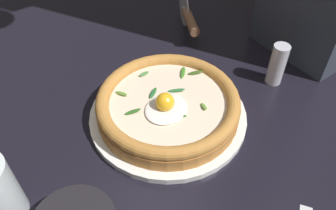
# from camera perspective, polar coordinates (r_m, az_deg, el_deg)

# --- Properties ---
(ground_plane) EXTENTS (2.40, 2.40, 0.03)m
(ground_plane) POSITION_cam_1_polar(r_m,az_deg,el_deg) (0.61, 1.05, -6.30)
(ground_plane) COLOR black
(ground_plane) RESTS_ON ground
(pizza_plate) EXTENTS (0.28, 0.28, 0.01)m
(pizza_plate) POSITION_cam_1_polar(r_m,az_deg,el_deg) (0.63, -0.00, -1.67)
(pizza_plate) COLOR white
(pizza_plate) RESTS_ON ground
(pizza) EXTENTS (0.25, 0.25, 0.06)m
(pizza) POSITION_cam_1_polar(r_m,az_deg,el_deg) (0.61, -0.01, 0.12)
(pizza) COLOR #C07A37
(pizza) RESTS_ON pizza_plate
(pizza_cutter) EXTENTS (0.12, 0.12, 0.09)m
(pizza_cutter) POSITION_cam_1_polar(r_m,az_deg,el_deg) (0.82, 3.35, 14.58)
(pizza_cutter) COLOR silver
(pizza_cutter) RESTS_ON ground
(pepper_shaker) EXTENTS (0.03, 0.03, 0.09)m
(pepper_shaker) POSITION_cam_1_polar(r_m,az_deg,el_deg) (0.71, 17.77, 6.46)
(pepper_shaker) COLOR silver
(pepper_shaker) RESTS_ON ground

